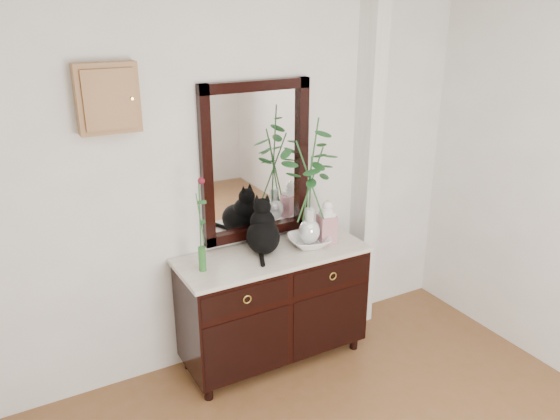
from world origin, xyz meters
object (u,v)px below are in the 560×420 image
cat (263,226)px  ginger_jar (327,221)px  lotus_bowl (309,241)px  sideboard (273,301)px

cat → ginger_jar: 0.48m
lotus_bowl → ginger_jar: ginger_jar is taller
ginger_jar → sideboard: bearing=178.0°
cat → ginger_jar: cat is taller
sideboard → cat: cat is taller
sideboard → lotus_bowl: size_ratio=4.53×
cat → lotus_bowl: size_ratio=1.27×
lotus_bowl → sideboard: bearing=177.1°
ginger_jar → cat: bearing=171.1°
cat → lotus_bowl: bearing=10.5°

